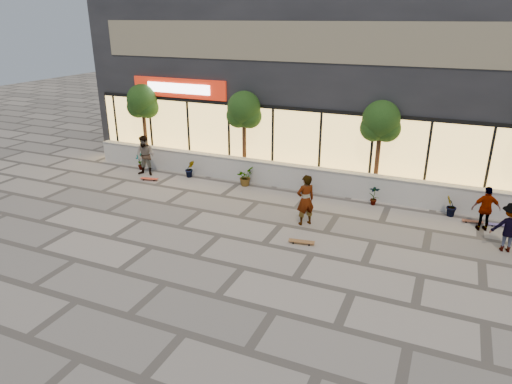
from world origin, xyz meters
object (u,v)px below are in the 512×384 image
at_px(skateboard_center, 302,241).
at_px(skateboard_right_far, 499,225).
at_px(tree_mideast, 381,124).
at_px(skater_center, 305,200).
at_px(skateboard_right_near, 473,221).
at_px(tree_west, 143,103).
at_px(skater_right_far, 509,227).
at_px(skateboard_left, 149,179).
at_px(skater_left, 145,156).
at_px(skater_right_near, 486,209).
at_px(tree_midwest, 244,112).

distance_m(skateboard_center, skateboard_right_far, 7.24).
xyz_separation_m(tree_mideast, skater_center, (-1.75, -4.05, -2.05)).
height_order(skater_center, skateboard_right_near, skater_center).
distance_m(tree_west, skater_right_far, 16.70).
relative_size(tree_west, skateboard_center, 4.45).
height_order(tree_mideast, skateboard_left, tree_mideast).
bearing_deg(skater_left, skater_right_near, -8.80).
distance_m(tree_midwest, skater_left, 5.03).
bearing_deg(skater_right_near, skateboard_right_far, -150.89).
height_order(tree_west, skateboard_center, tree_west).
bearing_deg(tree_midwest, tree_mideast, 0.00).
height_order(tree_mideast, skater_left, tree_mideast).
height_order(skater_left, skateboard_left, skater_left).
distance_m(skateboard_left, skateboard_right_near, 13.48).
height_order(skater_right_near, skateboard_left, skater_right_near).
xyz_separation_m(skater_left, skateboard_right_far, (14.85, 0.31, -0.87)).
height_order(skateboard_right_near, skateboard_right_far, skateboard_right_near).
bearing_deg(skater_right_far, tree_mideast, -40.04).
bearing_deg(skateboard_left, skater_left, 121.55).
xyz_separation_m(skateboard_center, skateboard_right_far, (6.00, 4.06, -0.02)).
bearing_deg(tree_midwest, skateboard_center, -50.20).
distance_m(skater_right_far, skateboard_right_near, 2.19).
bearing_deg(skateboard_left, tree_mideast, 2.29).
bearing_deg(tree_midwest, skater_left, -156.82).
bearing_deg(skateboard_left, skateboard_center, -32.48).
relative_size(tree_mideast, skater_left, 2.09).
xyz_separation_m(tree_midwest, skater_right_far, (10.71, -3.39, -2.18)).
bearing_deg(skateboard_right_near, tree_midwest, 163.82).
bearing_deg(tree_west, skater_right_far, -11.81).
bearing_deg(skater_left, skateboard_center, -30.84).
xyz_separation_m(skateboard_left, skateboard_right_near, (13.46, 0.86, -0.01)).
height_order(tree_mideast, skateboard_right_near, tree_mideast).
height_order(skater_right_far, skateboard_right_far, skater_right_far).
height_order(skateboard_center, skateboard_right_far, skateboard_center).
xyz_separation_m(tree_mideast, skateboard_left, (-9.67, -2.40, -2.90)).
xyz_separation_m(skater_center, skateboard_right_far, (6.38, 2.55, -0.86)).
height_order(skater_center, skateboard_right_far, skater_center).
distance_m(skater_center, skateboard_right_far, 6.93).
height_order(skater_left, skateboard_right_near, skater_left).
height_order(tree_midwest, skateboard_center, tree_midwest).
height_order(tree_west, skateboard_left, tree_west).
bearing_deg(skateboard_right_near, tree_west, 167.01).
xyz_separation_m(tree_midwest, tree_mideast, (6.00, 0.00, 0.00)).
bearing_deg(tree_midwest, skateboard_right_near, -8.96).
bearing_deg(skateboard_center, tree_west, 142.85).
bearing_deg(skateboard_center, skater_center, 95.83).
bearing_deg(tree_west, skateboard_center, -28.74).
relative_size(tree_midwest, skateboard_center, 4.45).
bearing_deg(skater_center, tree_mideast, -158.07).
height_order(tree_mideast, skater_right_far, tree_mideast).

